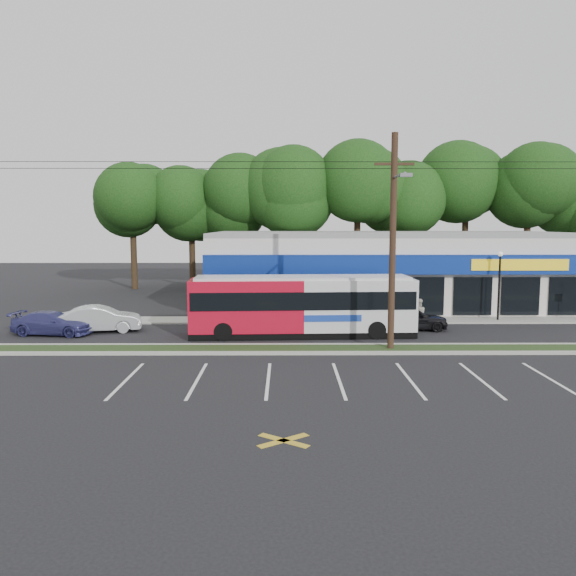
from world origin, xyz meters
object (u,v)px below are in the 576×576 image
(car_dark, at_px, (411,318))
(lamp_post, at_px, (499,278))
(pedestrian_b, at_px, (418,314))
(car_blue, at_px, (53,323))
(utility_pole, at_px, (389,235))
(pedestrian_a, at_px, (351,308))
(car_silver, at_px, (100,319))
(metrobus, at_px, (302,304))

(car_dark, bearing_deg, lamp_post, -63.77)
(car_dark, relative_size, pedestrian_b, 2.24)
(lamp_post, distance_m, car_dark, 6.77)
(car_blue, bearing_deg, utility_pole, -95.75)
(car_blue, height_order, pedestrian_a, pedestrian_a)
(utility_pole, height_order, lamp_post, utility_pole)
(lamp_post, relative_size, pedestrian_b, 2.40)
(utility_pole, height_order, car_silver, utility_pole)
(car_silver, xyz_separation_m, pedestrian_a, (14.09, 2.72, 0.20))
(utility_pole, distance_m, car_dark, 7.38)
(lamp_post, bearing_deg, pedestrian_a, -176.76)
(lamp_post, distance_m, pedestrian_a, 9.18)
(metrobus, bearing_deg, lamp_post, 17.01)
(lamp_post, height_order, metrobus, lamp_post)
(car_dark, distance_m, pedestrian_a, 3.81)
(lamp_post, relative_size, car_blue, 0.99)
(lamp_post, bearing_deg, car_silver, -172.03)
(lamp_post, distance_m, car_blue, 25.79)
(utility_pole, bearing_deg, metrobus, 137.22)
(metrobus, height_order, car_silver, metrobus)
(car_silver, bearing_deg, car_dark, -99.92)
(lamp_post, bearing_deg, car_dark, -155.38)
(car_silver, bearing_deg, pedestrian_b, -100.30)
(car_silver, bearing_deg, metrobus, -107.22)
(utility_pole, distance_m, car_blue, 18.32)
(lamp_post, bearing_deg, pedestrian_b, -153.08)
(pedestrian_a, relative_size, pedestrian_b, 1.04)
(metrobus, bearing_deg, pedestrian_a, 48.70)
(car_dark, bearing_deg, utility_pole, 157.80)
(metrobus, height_order, car_blue, metrobus)
(utility_pole, relative_size, car_blue, 11.65)
(utility_pole, height_order, metrobus, utility_pole)
(lamp_post, height_order, car_dark, lamp_post)
(utility_pole, relative_size, car_silver, 11.43)
(car_silver, height_order, pedestrian_b, pedestrian_b)
(utility_pole, xyz_separation_m, pedestrian_a, (-0.83, 7.36, -4.50))
(lamp_post, xyz_separation_m, pedestrian_a, (-9.00, -0.51, -1.75))
(car_silver, relative_size, car_blue, 1.02)
(car_silver, xyz_separation_m, pedestrian_b, (17.58, 0.43, 0.16))
(lamp_post, xyz_separation_m, car_blue, (-25.41, -3.95, -2.05))
(car_blue, xyz_separation_m, pedestrian_b, (19.89, 1.15, 0.26))
(pedestrian_b, bearing_deg, pedestrian_a, -31.24)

